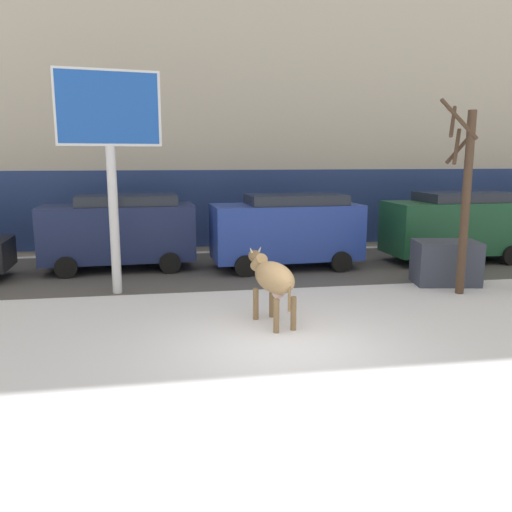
{
  "coord_description": "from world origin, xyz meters",
  "views": [
    {
      "loc": [
        -2.04,
        -9.07,
        3.5
      ],
      "look_at": [
        0.05,
        3.41,
        1.1
      ],
      "focal_mm": 37.06,
      "sensor_mm": 36.0,
      "label": 1
    }
  ],
  "objects_px": {
    "billboard": "(109,122)",
    "car_darkgreen_van": "(456,225)",
    "pedestrian_near_billboard": "(327,226)",
    "bare_tree_left_lot": "(464,193)",
    "car_blue_van": "(287,229)",
    "car_navy_van": "(120,230)",
    "dumpster": "(446,262)",
    "pedestrian_by_cars": "(95,231)",
    "cow_tan": "(273,278)",
    "pedestrian_far_left": "(447,223)"
  },
  "relations": [
    {
      "from": "cow_tan",
      "to": "car_navy_van",
      "type": "relative_size",
      "value": 0.41
    },
    {
      "from": "pedestrian_by_cars",
      "to": "dumpster",
      "type": "distance_m",
      "value": 11.83
    },
    {
      "from": "car_darkgreen_van",
      "to": "bare_tree_left_lot",
      "type": "bearing_deg",
      "value": -118.48
    },
    {
      "from": "car_navy_van",
      "to": "pedestrian_far_left",
      "type": "relative_size",
      "value": 2.71
    },
    {
      "from": "cow_tan",
      "to": "pedestrian_far_left",
      "type": "distance_m",
      "value": 12.49
    },
    {
      "from": "car_navy_van",
      "to": "car_blue_van",
      "type": "height_order",
      "value": "same"
    },
    {
      "from": "car_blue_van",
      "to": "bare_tree_left_lot",
      "type": "relative_size",
      "value": 0.96
    },
    {
      "from": "bare_tree_left_lot",
      "to": "dumpster",
      "type": "height_order",
      "value": "bare_tree_left_lot"
    },
    {
      "from": "car_blue_van",
      "to": "pedestrian_near_billboard",
      "type": "relative_size",
      "value": 2.71
    },
    {
      "from": "car_blue_van",
      "to": "dumpster",
      "type": "height_order",
      "value": "car_blue_van"
    },
    {
      "from": "pedestrian_near_billboard",
      "to": "pedestrian_by_cars",
      "type": "xyz_separation_m",
      "value": [
        -8.57,
        0.0,
        0.0
      ]
    },
    {
      "from": "pedestrian_far_left",
      "to": "billboard",
      "type": "bearing_deg",
      "value": -155.42
    },
    {
      "from": "cow_tan",
      "to": "pedestrian_by_cars",
      "type": "bearing_deg",
      "value": 118.1
    },
    {
      "from": "pedestrian_near_billboard",
      "to": "car_blue_van",
      "type": "bearing_deg",
      "value": -125.18
    },
    {
      "from": "car_darkgreen_van",
      "to": "pedestrian_far_left",
      "type": "xyz_separation_m",
      "value": [
        1.51,
        3.2,
        -0.36
      ]
    },
    {
      "from": "car_navy_van",
      "to": "pedestrian_near_billboard",
      "type": "xyz_separation_m",
      "value": [
        7.49,
        2.63,
        -0.36
      ]
    },
    {
      "from": "car_darkgreen_van",
      "to": "bare_tree_left_lot",
      "type": "distance_m",
      "value": 4.65
    },
    {
      "from": "car_navy_van",
      "to": "dumpster",
      "type": "distance_m",
      "value": 9.71
    },
    {
      "from": "billboard",
      "to": "car_darkgreen_van",
      "type": "relative_size",
      "value": 1.19
    },
    {
      "from": "car_navy_van",
      "to": "pedestrian_by_cars",
      "type": "distance_m",
      "value": 2.87
    },
    {
      "from": "pedestrian_near_billboard",
      "to": "dumpster",
      "type": "bearing_deg",
      "value": -75.65
    },
    {
      "from": "car_darkgreen_van",
      "to": "pedestrian_near_billboard",
      "type": "distance_m",
      "value": 4.73
    },
    {
      "from": "pedestrian_far_left",
      "to": "dumpster",
      "type": "height_order",
      "value": "pedestrian_far_left"
    },
    {
      "from": "cow_tan",
      "to": "pedestrian_far_left",
      "type": "bearing_deg",
      "value": 44.82
    },
    {
      "from": "car_navy_van",
      "to": "dumpster",
      "type": "xyz_separation_m",
      "value": [
        9.05,
        -3.46,
        -0.64
      ]
    },
    {
      "from": "pedestrian_near_billboard",
      "to": "pedestrian_by_cars",
      "type": "height_order",
      "value": "same"
    },
    {
      "from": "cow_tan",
      "to": "bare_tree_left_lot",
      "type": "distance_m",
      "value": 5.72
    },
    {
      "from": "car_blue_van",
      "to": "bare_tree_left_lot",
      "type": "bearing_deg",
      "value": -46.12
    },
    {
      "from": "billboard",
      "to": "pedestrian_by_cars",
      "type": "relative_size",
      "value": 3.21
    },
    {
      "from": "cow_tan",
      "to": "billboard",
      "type": "relative_size",
      "value": 0.35
    },
    {
      "from": "car_blue_van",
      "to": "pedestrian_far_left",
      "type": "bearing_deg",
      "value": 24.29
    },
    {
      "from": "billboard",
      "to": "cow_tan",
      "type": "bearing_deg",
      "value": -42.28
    },
    {
      "from": "pedestrian_near_billboard",
      "to": "pedestrian_by_cars",
      "type": "relative_size",
      "value": 1.0
    },
    {
      "from": "pedestrian_by_cars",
      "to": "dumpster",
      "type": "bearing_deg",
      "value": -31.02
    },
    {
      "from": "pedestrian_near_billboard",
      "to": "pedestrian_by_cars",
      "type": "distance_m",
      "value": 8.57
    },
    {
      "from": "pedestrian_near_billboard",
      "to": "bare_tree_left_lot",
      "type": "bearing_deg",
      "value": -79.28
    },
    {
      "from": "dumpster",
      "to": "pedestrian_far_left",
      "type": "bearing_deg",
      "value": 60.67
    },
    {
      "from": "car_darkgreen_van",
      "to": "pedestrian_by_cars",
      "type": "bearing_deg",
      "value": 165.1
    },
    {
      "from": "car_navy_van",
      "to": "bare_tree_left_lot",
      "type": "distance_m",
      "value": 10.0
    },
    {
      "from": "billboard",
      "to": "bare_tree_left_lot",
      "type": "bearing_deg",
      "value": -9.62
    },
    {
      "from": "cow_tan",
      "to": "car_blue_van",
      "type": "xyz_separation_m",
      "value": [
        1.55,
        5.5,
        0.25
      ]
    },
    {
      "from": "pedestrian_by_cars",
      "to": "dumpster",
      "type": "relative_size",
      "value": 1.02
    },
    {
      "from": "pedestrian_near_billboard",
      "to": "pedestrian_far_left",
      "type": "bearing_deg",
      "value": 0.0
    },
    {
      "from": "cow_tan",
      "to": "pedestrian_by_cars",
      "type": "distance_m",
      "value": 9.98
    },
    {
      "from": "car_navy_van",
      "to": "bare_tree_left_lot",
      "type": "xyz_separation_m",
      "value": [
        8.84,
        -4.48,
        1.36
      ]
    },
    {
      "from": "car_blue_van",
      "to": "pedestrian_near_billboard",
      "type": "distance_m",
      "value": 4.05
    },
    {
      "from": "car_blue_van",
      "to": "pedestrian_far_left",
      "type": "relative_size",
      "value": 2.71
    },
    {
      "from": "car_navy_van",
      "to": "car_blue_van",
      "type": "relative_size",
      "value": 1.0
    },
    {
      "from": "billboard",
      "to": "car_blue_van",
      "type": "xyz_separation_m",
      "value": [
        5.03,
        2.34,
        -3.07
      ]
    },
    {
      "from": "car_navy_van",
      "to": "pedestrian_by_cars",
      "type": "xyz_separation_m",
      "value": [
        -1.08,
        2.63,
        -0.36
      ]
    }
  ]
}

